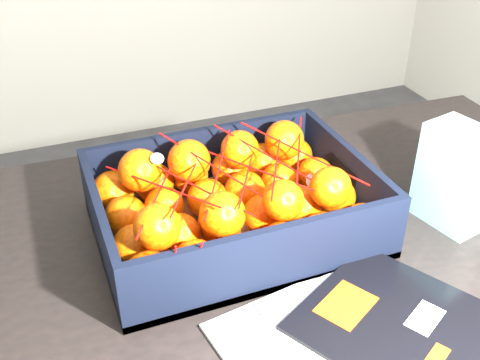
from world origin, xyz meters
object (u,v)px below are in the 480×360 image
object	(u,v)px
produce_crate	(233,213)
retail_carton	(457,177)
table	(293,300)
magazine_stack	(381,350)

from	to	relation	value
produce_crate	retail_carton	bearing A→B (deg)	-16.66
table	produce_crate	xyz separation A→B (m)	(-0.07, 0.09, 0.13)
table	retail_carton	distance (m)	0.32
table	magazine_stack	bearing A→B (deg)	-87.91
table	magazine_stack	xyz separation A→B (m)	(0.01, -0.21, 0.11)
magazine_stack	retail_carton	distance (m)	0.33
magazine_stack	produce_crate	size ratio (longest dim) A/B	0.98
table	produce_crate	distance (m)	0.17
magazine_stack	produce_crate	xyz separation A→B (m)	(-0.08, 0.30, 0.02)
table	magazine_stack	distance (m)	0.24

